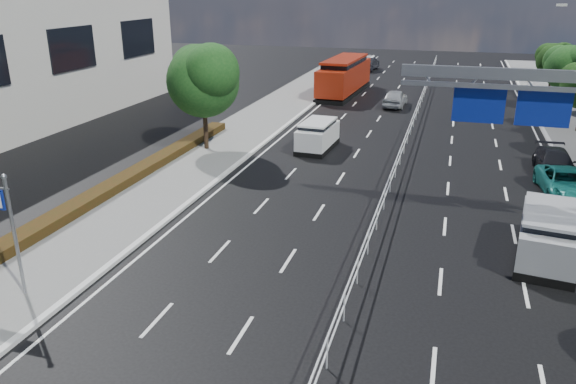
% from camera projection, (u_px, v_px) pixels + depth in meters
% --- Properties ---
extents(ground, '(160.00, 160.00, 0.00)m').
position_uv_depth(ground, '(333.00, 351.00, 16.01)').
color(ground, black).
rests_on(ground, ground).
extents(sidewalk_near, '(5.00, 140.00, 0.14)m').
position_uv_depth(sidewalk_near, '(1.00, 290.00, 19.04)').
color(sidewalk_near, slate).
rests_on(sidewalk_near, ground).
extents(kerb_near, '(0.25, 140.00, 0.15)m').
position_uv_depth(kerb_near, '(64.00, 302.00, 18.38)').
color(kerb_near, silver).
rests_on(kerb_near, ground).
extents(median_fence, '(0.05, 85.00, 1.02)m').
position_uv_depth(median_fence, '(407.00, 138.00, 36.06)').
color(median_fence, silver).
rests_on(median_fence, ground).
extents(hedge_near, '(1.00, 36.00, 0.44)m').
position_uv_depth(hedge_near, '(52.00, 221.00, 23.92)').
color(hedge_near, black).
rests_on(hedge_near, sidewalk_near).
extents(overhead_gantry, '(10.24, 0.38, 7.45)m').
position_uv_depth(overhead_gantry, '(566.00, 103.00, 21.31)').
color(overhead_gantry, gray).
rests_on(overhead_gantry, ground).
extents(near_tree_back, '(4.84, 4.51, 6.69)m').
position_uv_depth(near_tree_back, '(204.00, 77.00, 33.74)').
color(near_tree_back, black).
rests_on(near_tree_back, ground).
extents(far_tree_g, '(3.96, 3.69, 5.45)m').
position_uv_depth(far_tree_g, '(569.00, 65.00, 44.97)').
color(far_tree_g, black).
rests_on(far_tree_g, ground).
extents(far_tree_h, '(3.41, 3.18, 4.91)m').
position_uv_depth(far_tree_h, '(554.00, 58.00, 51.83)').
color(far_tree_h, black).
rests_on(far_tree_h, ground).
extents(white_minivan, '(2.04, 4.28, 1.82)m').
position_uv_depth(white_minivan, '(318.00, 135.00, 35.35)').
color(white_minivan, black).
rests_on(white_minivan, ground).
extents(red_bus, '(3.29, 11.43, 3.38)m').
position_uv_depth(red_bus, '(344.00, 75.00, 52.98)').
color(red_bus, black).
rests_on(red_bus, ground).
extents(near_car_silver, '(1.93, 4.34, 1.45)m').
position_uv_depth(near_car_silver, '(395.00, 98.00, 47.80)').
color(near_car_silver, '#9B9EA2').
rests_on(near_car_silver, ground).
extents(near_car_dark, '(2.01, 4.67, 1.50)m').
position_uv_depth(near_car_dark, '(369.00, 64.00, 68.23)').
color(near_car_dark, black).
rests_on(near_car_dark, ground).
extents(silver_minivan, '(2.64, 4.97, 1.97)m').
position_uv_depth(silver_minivan, '(548.00, 235.00, 21.11)').
color(silver_minivan, black).
rests_on(silver_minivan, ground).
extents(parked_car_teal, '(2.57, 4.81, 1.28)m').
position_uv_depth(parked_car_teal, '(565.00, 183.00, 27.65)').
color(parked_car_teal, '#19736C').
rests_on(parked_car_teal, ground).
extents(parked_car_dark, '(2.01, 4.67, 1.34)m').
position_uv_depth(parked_car_dark, '(555.00, 163.00, 30.66)').
color(parked_car_dark, black).
rests_on(parked_car_dark, ground).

